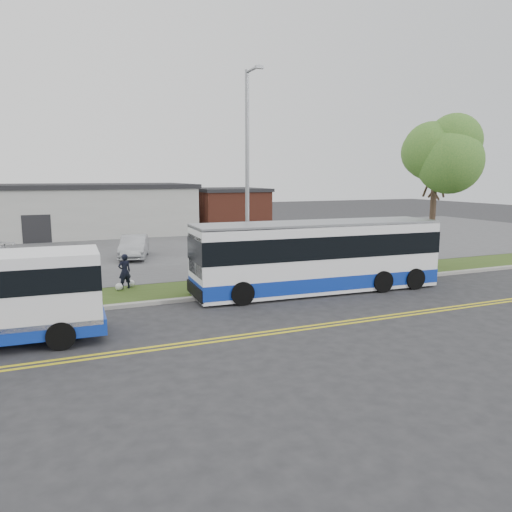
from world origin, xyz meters
name	(u,v)px	position (x,y,z in m)	size (l,w,h in m)	color
ground	(204,307)	(0.00, 0.00, 0.00)	(140.00, 140.00, 0.00)	#28282B
lane_line_north	(240,335)	(0.00, -3.85, 0.01)	(70.00, 0.12, 0.01)	yellow
lane_line_south	(243,338)	(0.00, -4.15, 0.01)	(70.00, 0.12, 0.01)	yellow
curb	(196,298)	(0.00, 1.10, 0.07)	(80.00, 0.30, 0.15)	#9E9B93
verge	(184,290)	(0.00, 2.90, 0.05)	(80.00, 3.30, 0.10)	#314A18
parking_lot	(131,248)	(0.00, 17.00, 0.05)	(80.00, 25.00, 0.10)	#4C4C4F
commercial_building	(36,211)	(-6.00, 27.00, 2.18)	(25.40, 10.40, 4.35)	#9E9E99
brick_wing	(228,209)	(10.50, 26.00, 1.96)	(6.30, 7.30, 3.90)	brown
tree_east	(436,154)	(14.00, 3.00, 6.20)	(5.20, 5.20, 8.33)	#3D2D21
streetlight_near	(248,172)	(3.00, 2.73, 5.23)	(0.35, 1.53, 9.50)	gray
transit_bus	(317,256)	(5.41, 0.60, 1.55)	(11.18, 3.16, 3.07)	white
pedestrian	(125,271)	(-2.38, 3.98, 0.88)	(0.57, 0.37, 1.56)	black
parked_car_a	(134,247)	(-0.56, 12.25, 0.80)	(1.47, 4.23, 1.39)	#A2A5A9
grocery_bag_left	(119,287)	(-2.68, 3.73, 0.26)	(0.32, 0.32, 0.32)	white
grocery_bag_right	(131,283)	(-2.08, 4.23, 0.26)	(0.32, 0.32, 0.32)	white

